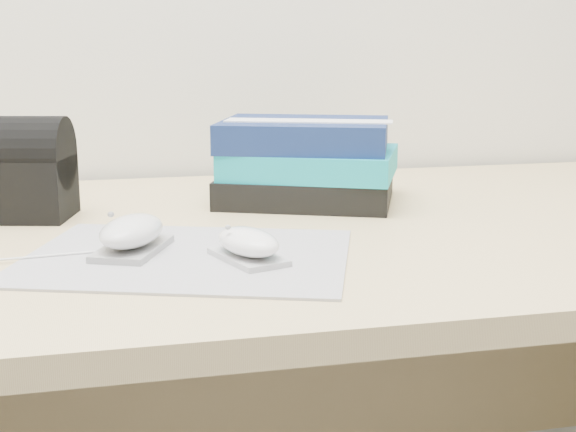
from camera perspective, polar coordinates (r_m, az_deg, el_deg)
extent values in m
cube|color=tan|center=(1.06, 0.72, -1.25)|extent=(1.60, 0.80, 0.03)
cube|color=tan|center=(1.53, -2.79, -11.30)|extent=(1.52, 0.03, 0.35)
cube|color=gray|center=(0.90, -7.18, -2.86)|extent=(0.42, 0.38, 0.00)
cube|color=gray|center=(0.92, -11.00, -2.29)|extent=(0.10, 0.13, 0.01)
ellipsoid|color=silver|center=(0.91, -11.05, -1.05)|extent=(0.10, 0.13, 0.03)
ellipsoid|color=gray|center=(0.91, -12.49, 0.11)|extent=(0.01, 0.01, 0.01)
cube|color=#AEADB0|center=(0.87, -2.83, -2.94)|extent=(0.08, 0.11, 0.01)
ellipsoid|color=white|center=(0.86, -2.85, -1.83)|extent=(0.08, 0.11, 0.03)
ellipsoid|color=#9A9A9C|center=(0.86, -4.31, -0.81)|extent=(0.01, 0.01, 0.01)
cylinder|color=white|center=(0.92, -19.34, -2.92)|extent=(0.21, 0.03, 0.00)
cube|color=black|center=(1.20, 1.35, 2.00)|extent=(0.30, 0.28, 0.04)
cube|color=#109FB1|center=(1.19, 1.64, 3.84)|extent=(0.30, 0.28, 0.04)
cube|color=navy|center=(1.19, 1.19, 5.81)|extent=(0.29, 0.26, 0.04)
cube|color=white|center=(1.16, 1.48, 6.77)|extent=(0.24, 0.13, 0.00)
cube|color=black|center=(1.14, -18.77, 1.91)|extent=(0.16, 0.13, 0.08)
cylinder|color=black|center=(1.13, -18.94, 4.25)|extent=(0.16, 0.13, 0.10)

